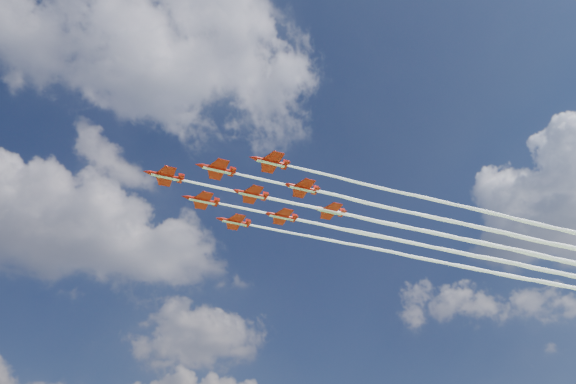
% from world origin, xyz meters
% --- Properties ---
extents(jet_lead, '(151.60, 15.48, 2.42)m').
position_xyz_m(jet_lead, '(44.64, 1.50, 86.78)').
color(jet_lead, red).
extents(jet_row2_port, '(151.60, 15.48, 2.42)m').
position_xyz_m(jet_row2_port, '(55.86, -4.84, 86.78)').
color(jet_row2_port, red).
extents(jet_row2_starb, '(151.60, 15.48, 2.42)m').
position_xyz_m(jet_row2_starb, '(54.83, 9.39, 86.78)').
color(jet_row2_starb, red).
extents(jet_row3_port, '(151.60, 15.48, 2.42)m').
position_xyz_m(jet_row3_port, '(67.07, -11.19, 86.78)').
color(jet_row3_port, red).
extents(jet_row3_centre, '(151.60, 15.48, 2.42)m').
position_xyz_m(jet_row3_centre, '(66.05, 3.04, 86.78)').
color(jet_row3_centre, red).
extents(jet_row3_starb, '(151.60, 15.48, 2.42)m').
position_xyz_m(jet_row3_starb, '(65.03, 17.27, 86.78)').
color(jet_row3_starb, red).
extents(jet_row4_port, '(151.60, 15.48, 2.42)m').
position_xyz_m(jet_row4_port, '(77.26, -3.30, 86.78)').
color(jet_row4_port, red).
extents(jet_row4_starb, '(151.60, 15.48, 2.42)m').
position_xyz_m(jet_row4_starb, '(76.24, 10.93, 86.78)').
color(jet_row4_starb, red).
extents(jet_tail, '(151.60, 15.48, 2.42)m').
position_xyz_m(jet_tail, '(87.45, 4.58, 86.78)').
color(jet_tail, red).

